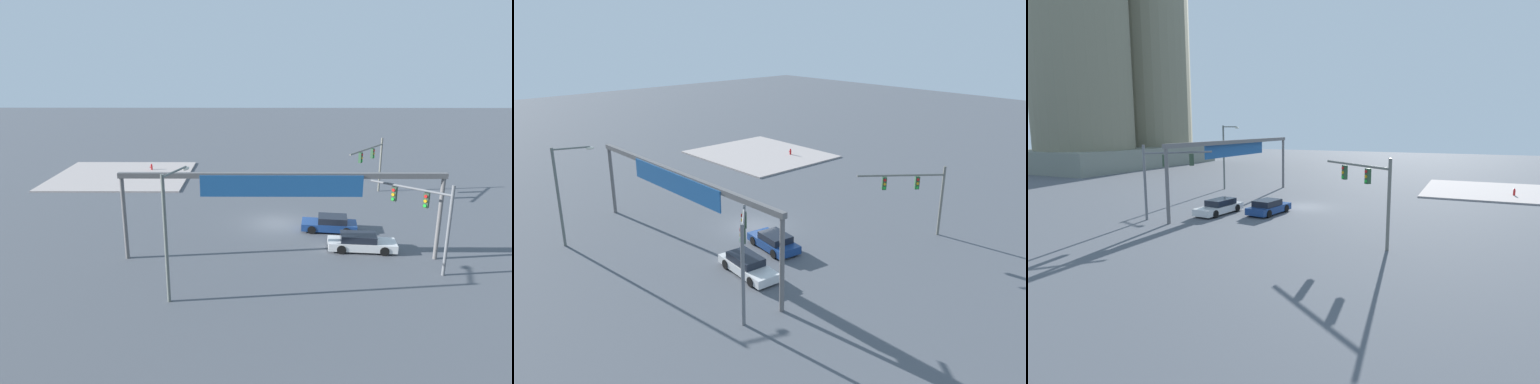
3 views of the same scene
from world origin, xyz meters
The scene contains 9 objects.
ground_plane centered at (0.00, 0.00, 0.00)m, with size 172.26×172.26×0.00m, color #4D5259.
sidewalk_corner centered at (16.96, -15.31, 0.07)m, with size 14.98×13.08×0.15m, color #AC9F9B.
traffic_signal_near_corner centered at (-9.38, -7.96, 3.76)m, with size 4.22×5.21×5.44m.
traffic_signal_opposite_side centered at (-8.92, 8.29, 3.97)m, with size 4.18×3.64×5.84m.
streetlamp_curved_arm centered at (6.37, 12.19, 4.34)m, with size 1.22×2.75×7.33m.
overhead_sign_gantry centered at (0.02, 6.83, 5.06)m, with size 21.15×0.43×5.96m.
sedan_car_approaching centered at (-4.05, 1.58, 0.57)m, with size 4.45×2.40×1.21m.
sedan_car_waiting_far centered at (-5.66, 5.36, 0.57)m, with size 4.84×2.15×1.21m.
fire_hydrant_on_curb centered at (14.20, -17.83, 0.49)m, with size 0.33×0.22×0.71m.
Camera 1 is at (1.53, 35.69, 13.23)m, focal length 32.67 mm.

